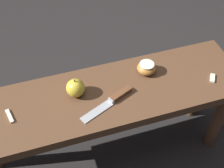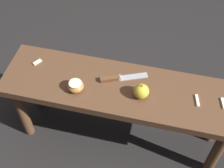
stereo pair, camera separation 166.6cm
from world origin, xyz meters
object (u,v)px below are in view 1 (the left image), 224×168
Objects in this scene: apple_whole at (76,88)px; apple_cut at (146,68)px; wooden_bench at (105,106)px; knife at (114,99)px.

apple_whole is 0.30m from apple_cut.
apple_whole is (0.10, -0.03, 0.11)m from wooden_bench.
wooden_bench is at bearing -81.97° from knife.
wooden_bench is 0.23m from apple_cut.
knife is (-0.03, 0.04, 0.08)m from wooden_bench.
wooden_bench is 5.10× the size of knife.
apple_cut is at bearing -174.24° from apple_whole.
apple_whole reaches higher than knife.
apple_whole reaches higher than apple_cut.
knife is 2.90× the size of apple_cut.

